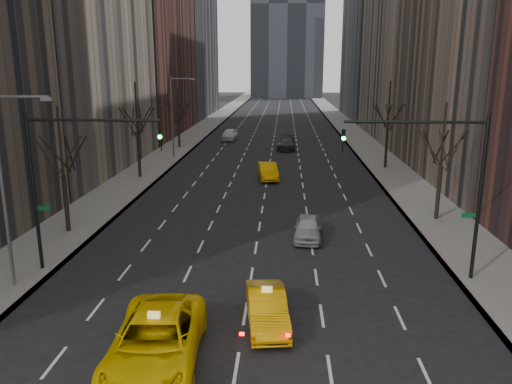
# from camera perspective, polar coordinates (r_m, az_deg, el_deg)

# --- Properties ---
(sidewalk_left) EXTENTS (4.50, 320.00, 0.15)m
(sidewalk_left) POSITION_cam_1_polar(r_m,az_deg,el_deg) (83.07, -6.36, 7.00)
(sidewalk_left) COLOR slate
(sidewalk_left) RESTS_ON ground
(sidewalk_right) EXTENTS (4.50, 320.00, 0.15)m
(sidewalk_right) POSITION_cam_1_polar(r_m,az_deg,el_deg) (82.60, 10.77, 6.80)
(sidewalk_right) COLOR slate
(sidewalk_right) RESTS_ON ground
(tree_lw_b) EXTENTS (3.36, 3.50, 7.82)m
(tree_lw_b) POSITION_cam_1_polar(r_m,az_deg,el_deg) (32.92, -21.14, 1.78)
(tree_lw_b) COLOR black
(tree_lw_b) RESTS_ON ground
(tree_lw_c) EXTENTS (3.36, 3.50, 8.74)m
(tree_lw_c) POSITION_cam_1_polar(r_m,az_deg,el_deg) (47.67, -13.36, 6.29)
(tree_lw_c) COLOR black
(tree_lw_c) RESTS_ON ground
(tree_lw_d) EXTENTS (3.36, 3.50, 7.36)m
(tree_lw_d) POSITION_cam_1_polar(r_m,az_deg,el_deg) (65.06, -8.86, 8.07)
(tree_lw_d) COLOR black
(tree_lw_d) RESTS_ON ground
(tree_rw_b) EXTENTS (3.36, 3.50, 7.82)m
(tree_rw_b) POSITION_cam_1_polar(r_m,az_deg,el_deg) (35.47, 20.35, 2.68)
(tree_rw_b) COLOR black
(tree_rw_b) RESTS_ON ground
(tree_rw_c) EXTENTS (3.36, 3.50, 8.74)m
(tree_rw_c) POSITION_cam_1_polar(r_m,az_deg,el_deg) (52.69, 14.79, 6.91)
(tree_rw_c) COLOR black
(tree_rw_c) RESTS_ON ground
(traffic_mast_left) EXTENTS (6.69, 0.39, 8.00)m
(traffic_mast_left) POSITION_cam_1_polar(r_m,az_deg,el_deg) (26.04, -21.01, 2.73)
(traffic_mast_left) COLOR black
(traffic_mast_left) RESTS_ON ground
(traffic_mast_right) EXTENTS (6.69, 0.39, 8.00)m
(traffic_mast_right) POSITION_cam_1_polar(r_m,az_deg,el_deg) (24.92, 20.85, 2.27)
(traffic_mast_right) COLOR black
(traffic_mast_right) RESTS_ON ground
(streetlight_near) EXTENTS (2.83, 0.22, 9.00)m
(streetlight_near) POSITION_cam_1_polar(r_m,az_deg,el_deg) (25.06, -26.49, 2.07)
(streetlight_near) COLOR slate
(streetlight_near) RESTS_ON ground
(streetlight_far) EXTENTS (2.83, 0.22, 9.00)m
(streetlight_far) POSITION_cam_1_polar(r_m,az_deg,el_deg) (57.81, -9.24, 9.37)
(streetlight_far) COLOR slate
(streetlight_far) RESTS_ON ground
(taxi_suv) EXTENTS (3.44, 6.76, 1.83)m
(taxi_suv) POSITION_cam_1_polar(r_m,az_deg,el_deg) (18.43, -11.40, -16.44)
(taxi_suv) COLOR yellow
(taxi_suv) RESTS_ON ground
(taxi_sedan) EXTENTS (2.07, 4.52, 1.44)m
(taxi_sedan) POSITION_cam_1_polar(r_m,az_deg,el_deg) (20.72, 1.26, -13.13)
(taxi_sedan) COLOR #DB9604
(taxi_sedan) RESTS_ON ground
(silver_sedan_ahead) EXTENTS (1.93, 4.17, 1.38)m
(silver_sedan_ahead) POSITION_cam_1_polar(r_m,az_deg,el_deg) (30.59, 5.96, -4.09)
(silver_sedan_ahead) COLOR #9FA1A6
(silver_sedan_ahead) RESTS_ON ground
(far_taxi) EXTENTS (2.23, 4.81, 1.53)m
(far_taxi) POSITION_cam_1_polar(r_m,az_deg,el_deg) (46.58, 1.37, 2.40)
(far_taxi) COLOR #FFAE05
(far_taxi) RESTS_ON ground
(far_suv_grey) EXTENTS (2.46, 5.61, 1.60)m
(far_suv_grey) POSITION_cam_1_polar(r_m,az_deg,el_deg) (63.94, 3.48, 5.61)
(far_suv_grey) COLOR #303035
(far_suv_grey) RESTS_ON ground
(far_car_white) EXTENTS (2.12, 4.87, 1.63)m
(far_car_white) POSITION_cam_1_polar(r_m,az_deg,el_deg) (71.79, -3.05, 6.56)
(far_car_white) COLOR white
(far_car_white) RESTS_ON ground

